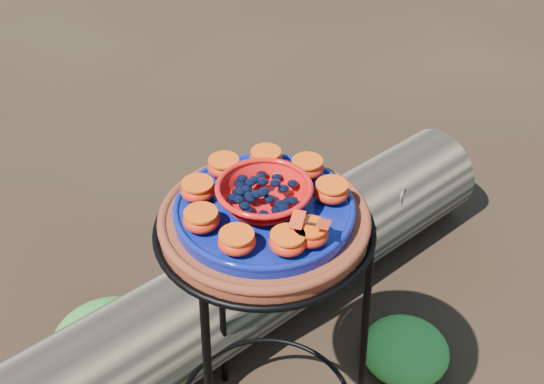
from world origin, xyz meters
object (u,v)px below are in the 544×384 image
plant_stand (266,352)px  terracotta_saucer (264,222)px  red_bowl (264,196)px  driftwood_log (269,272)px  cobalt_plate (264,211)px

plant_stand → terracotta_saucer: size_ratio=1.87×
red_bowl → driftwood_log: size_ratio=0.10×
plant_stand → cobalt_plate: bearing=0.0°
plant_stand → driftwood_log: bearing=59.2°
driftwood_log → red_bowl: bearing=-120.8°
terracotta_saucer → cobalt_plate: size_ratio=1.17×
cobalt_plate → driftwood_log: size_ratio=0.21×
cobalt_plate → red_bowl: red_bowl is taller
plant_stand → terracotta_saucer: bearing=0.0°
red_bowl → terracotta_saucer: bearing=0.0°
plant_stand → red_bowl: size_ratio=4.37×
red_bowl → driftwood_log: (0.23, 0.39, -0.63)m
plant_stand → driftwood_log: size_ratio=0.46×
red_bowl → plant_stand: bearing=0.0°
terracotta_saucer → driftwood_log: terracotta_saucer is taller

